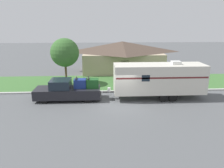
{
  "coord_description": "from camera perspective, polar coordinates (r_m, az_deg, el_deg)",
  "views": [
    {
      "loc": [
        -1.8,
        -17.26,
        6.8
      ],
      "look_at": [
        -0.73,
        1.79,
        1.4
      ],
      "focal_mm": 35.0,
      "sensor_mm": 36.0,
      "label": 1
    }
  ],
  "objects": [
    {
      "name": "ground_plane",
      "position": [
        18.64,
        2.57,
        -5.61
      ],
      "size": [
        120.0,
        120.0,
        0.0
      ],
      "primitive_type": "plane",
      "color": "#515456"
    },
    {
      "name": "curb_strip",
      "position": [
        22.13,
        1.61,
        -1.9
      ],
      "size": [
        80.0,
        0.3,
        0.14
      ],
      "color": "#ADADA8",
      "rests_on": "ground_plane"
    },
    {
      "name": "lawn_strip",
      "position": [
        25.64,
        0.94,
        0.46
      ],
      "size": [
        80.0,
        7.0,
        0.03
      ],
      "color": "#3D6B33",
      "rests_on": "ground_plane"
    },
    {
      "name": "house_across_street",
      "position": [
        31.64,
        2.7,
        7.4
      ],
      "size": [
        11.85,
        7.45,
        4.21
      ],
      "color": "tan",
      "rests_on": "ground_plane"
    },
    {
      "name": "pickup_truck",
      "position": [
        20.16,
        -11.28,
        -1.61
      ],
      "size": [
        5.96,
        2.1,
        2.01
      ],
      "color": "black",
      "rests_on": "ground_plane"
    },
    {
      "name": "travel_trailer",
      "position": [
        20.4,
        12.19,
        1.45
      ],
      "size": [
        9.26,
        2.41,
        3.45
      ],
      "color": "black",
      "rests_on": "ground_plane"
    },
    {
      "name": "mailbox",
      "position": [
        23.9,
        13.99,
        1.15
      ],
      "size": [
        0.48,
        0.2,
        1.23
      ],
      "color": "brown",
      "rests_on": "ground_plane"
    },
    {
      "name": "tree_in_yard",
      "position": [
        24.97,
        -12.23,
        8.02
      ],
      "size": [
        3.17,
        3.17,
        5.17
      ],
      "color": "brown",
      "rests_on": "ground_plane"
    }
  ]
}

